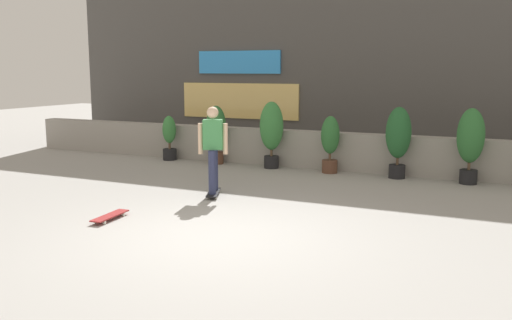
% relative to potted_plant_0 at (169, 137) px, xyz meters
% --- Properties ---
extents(ground_plane, '(48.00, 48.00, 0.00)m').
position_rel_potted_plant_0_xyz_m(ground_plane, '(4.39, -5.55, -0.61)').
color(ground_plane, '#9E9B96').
extents(planter_wall, '(18.00, 0.40, 0.90)m').
position_rel_potted_plant_0_xyz_m(planter_wall, '(4.39, 0.45, -0.16)').
color(planter_wall, gray).
rests_on(planter_wall, ground).
extents(building_backdrop, '(20.00, 2.08, 6.50)m').
position_rel_potted_plant_0_xyz_m(building_backdrop, '(4.39, 4.45, 2.63)').
color(building_backdrop, '#4C4947').
rests_on(building_backdrop, ground).
extents(potted_plant_0, '(0.36, 0.36, 1.18)m').
position_rel_potted_plant_0_xyz_m(potted_plant_0, '(0.00, 0.00, 0.00)').
color(potted_plant_0, black).
rests_on(potted_plant_0, ground).
extents(potted_plant_1, '(0.50, 0.50, 1.48)m').
position_rel_potted_plant_0_xyz_m(potted_plant_1, '(1.41, -0.00, 0.24)').
color(potted_plant_1, brown).
rests_on(potted_plant_1, ground).
extents(potted_plant_2, '(0.57, 0.57, 1.62)m').
position_rel_potted_plant_0_xyz_m(potted_plant_2, '(2.94, -0.00, 0.34)').
color(potted_plant_2, black).
rests_on(potted_plant_2, ground).
extents(potted_plant_3, '(0.43, 0.43, 1.32)m').
position_rel_potted_plant_0_xyz_m(potted_plant_3, '(4.41, -0.00, 0.13)').
color(potted_plant_3, brown).
rests_on(potted_plant_3, ground).
extents(potted_plant_4, '(0.55, 0.55, 1.58)m').
position_rel_potted_plant_0_xyz_m(potted_plant_4, '(5.96, 0.00, 0.31)').
color(potted_plant_4, black).
rests_on(potted_plant_4, ground).
extents(potted_plant_5, '(0.56, 0.56, 1.59)m').
position_rel_potted_plant_0_xyz_m(potted_plant_5, '(7.44, 0.00, 0.32)').
color(potted_plant_5, black).
rests_on(potted_plant_5, ground).
extents(skater_mid_plaza, '(0.52, 0.82, 1.70)m').
position_rel_potted_plant_0_xyz_m(skater_mid_plaza, '(3.13, -3.23, 0.33)').
color(skater_mid_plaza, black).
rests_on(skater_mid_plaza, ground).
extents(skateboard_aside, '(0.26, 0.81, 0.08)m').
position_rel_potted_plant_0_xyz_m(skateboard_aside, '(2.45, -5.42, -0.55)').
color(skateboard_aside, maroon).
rests_on(skateboard_aside, ground).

